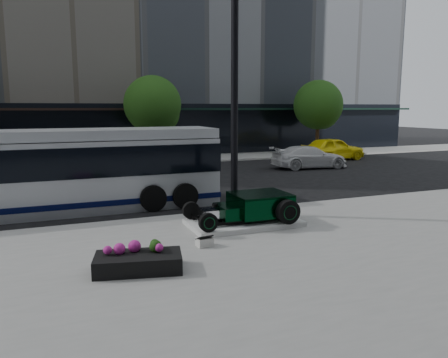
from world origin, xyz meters
name	(u,v)px	position (x,y,z in m)	size (l,w,h in m)	color
ground	(204,202)	(0.00, 0.00, 0.00)	(120.00, 120.00, 0.00)	black
sidewalk_near	(405,317)	(0.00, -10.50, 0.06)	(70.00, 17.00, 0.12)	gray
sidewalk_far	(136,161)	(0.00, 14.00, 0.06)	(70.00, 4.00, 0.12)	gray
street_trees	(154,107)	(1.15, 13.07, 3.77)	(29.80, 3.80, 5.70)	black
display_plinth	(244,223)	(-0.17, -4.09, 0.20)	(3.40, 1.80, 0.15)	silver
hot_rod	(254,206)	(0.16, -4.09, 0.70)	(3.22, 2.00, 0.81)	black
info_plaque	(204,241)	(-1.99, -5.59, 0.24)	(0.43, 0.34, 0.31)	silver
lamppost	(234,104)	(0.12, -2.66, 3.80)	(0.44, 0.44, 7.96)	black
flower_planter	(138,261)	(-3.93, -6.69, 0.34)	(2.06, 1.34, 0.62)	black
transit_bus	(49,171)	(-5.62, 0.52, 1.49)	(12.12, 2.88, 2.92)	silver
white_sedan	(309,157)	(9.32, 6.87, 0.69)	(1.92, 4.73, 1.37)	silver
yellow_taxi	(333,149)	(13.22, 9.87, 0.81)	(1.92, 4.77, 1.62)	yellow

